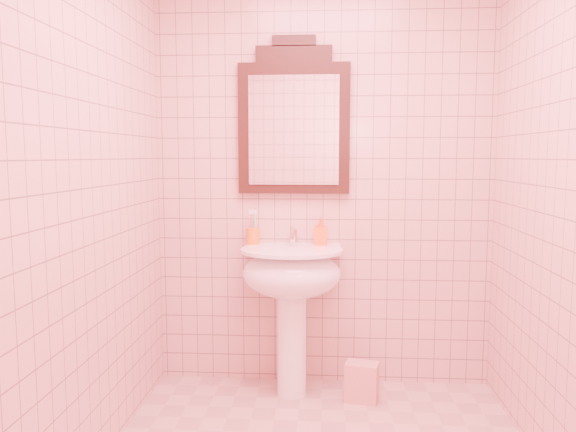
# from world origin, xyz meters

# --- Properties ---
(back_wall) EXTENTS (2.00, 0.02, 2.50)m
(back_wall) POSITION_xyz_m (0.00, 1.10, 1.25)
(back_wall) COLOR #D19C91
(back_wall) RESTS_ON floor
(pedestal_sink) EXTENTS (0.58, 0.58, 0.86)m
(pedestal_sink) POSITION_xyz_m (-0.18, 0.87, 0.66)
(pedestal_sink) COLOR white
(pedestal_sink) RESTS_ON floor
(faucet) EXTENTS (0.04, 0.16, 0.11)m
(faucet) POSITION_xyz_m (-0.18, 1.01, 0.92)
(faucet) COLOR white
(faucet) RESTS_ON pedestal_sink
(mirror) EXTENTS (0.66, 0.06, 0.92)m
(mirror) POSITION_xyz_m (-0.18, 1.07, 1.59)
(mirror) COLOR black
(mirror) RESTS_ON back_wall
(toothbrush_cup) EXTENTS (0.08, 0.08, 0.18)m
(toothbrush_cup) POSITION_xyz_m (-0.42, 1.02, 0.91)
(toothbrush_cup) COLOR orange
(toothbrush_cup) RESTS_ON pedestal_sink
(soap_dispenser) EXTENTS (0.08, 0.08, 0.16)m
(soap_dispenser) POSITION_xyz_m (-0.01, 1.01, 0.94)
(soap_dispenser) COLOR #FF5615
(soap_dispenser) RESTS_ON pedestal_sink
(towel) EXTENTS (0.20, 0.16, 0.22)m
(towel) POSITION_xyz_m (0.23, 0.82, 0.11)
(towel) COLOR #D67D84
(towel) RESTS_ON floor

